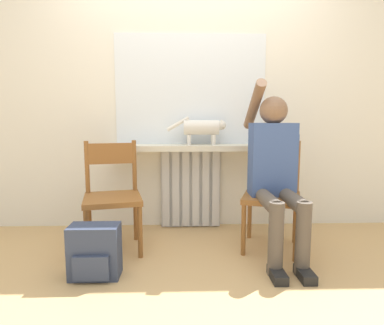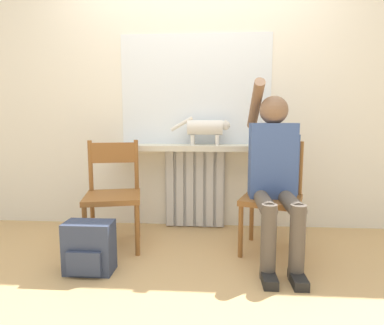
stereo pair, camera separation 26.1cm
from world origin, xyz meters
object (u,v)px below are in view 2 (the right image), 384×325
(chair_left, at_px, (113,193))
(chair_right, at_px, (272,195))
(person, at_px, (274,169))
(backpack, at_px, (89,248))
(cat, at_px, (206,128))

(chair_left, xyz_separation_m, chair_right, (1.26, -0.00, 0.00))
(person, distance_m, backpack, 1.41)
(backpack, bearing_deg, person, 15.48)
(cat, relative_size, backpack, 1.56)
(person, distance_m, cat, 0.82)
(chair_right, relative_size, person, 0.65)
(chair_left, distance_m, chair_right, 1.26)
(chair_left, relative_size, backpack, 2.46)
(chair_right, bearing_deg, backpack, -141.07)
(cat, bearing_deg, chair_left, -148.83)
(cat, distance_m, backpack, 1.42)
(chair_right, xyz_separation_m, person, (-0.01, -0.12, 0.22))
(chair_right, height_order, backpack, chair_right)
(person, height_order, cat, person)
(chair_left, xyz_separation_m, cat, (0.73, 0.44, 0.51))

